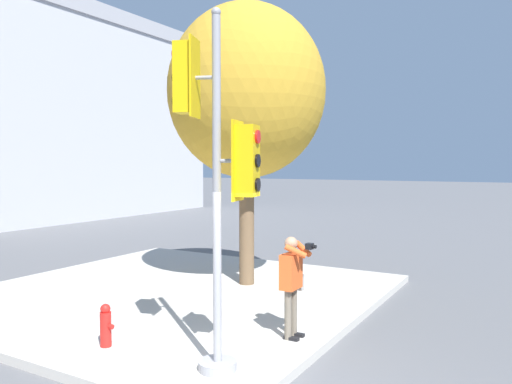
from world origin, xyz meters
The scene contains 6 objects.
sidewalk_corner centered at (3.50, 3.50, 0.07)m, with size 8.00×8.00×0.15m.
traffic_signal_pole centered at (0.57, 0.36, 2.82)m, with size 0.60×1.13×4.70m.
person_photographer centered at (2.19, 0.06, 1.09)m, with size 0.58×0.54×1.59m.
street_tree centered at (4.82, 2.48, 4.45)m, with size 3.49×3.49×6.24m.
fire_hydrant centered at (0.45, 2.28, 0.46)m, with size 0.16×0.22×0.64m.
building_right centered at (13.41, 21.71, 5.48)m, with size 17.40×11.12×10.93m.
Camera 1 is at (-4.72, -3.30, 2.86)m, focal length 35.00 mm.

